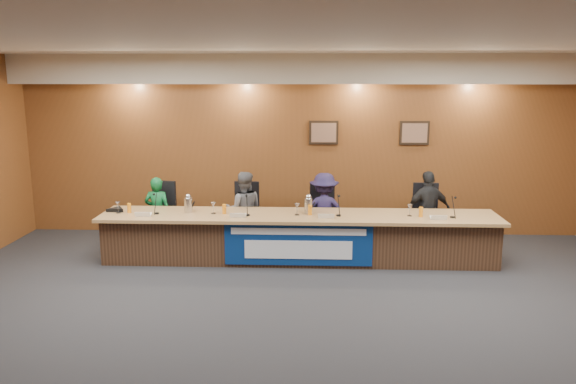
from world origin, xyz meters
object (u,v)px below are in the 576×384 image
Objects in this scene: office_chair_a at (160,218)px; office_chair_b at (245,218)px; panelist_a at (158,212)px; office_chair_c at (324,219)px; panelist_d at (428,211)px; speakerphone at (116,210)px; panelist_b at (244,210)px; carafe_left at (188,205)px; banner at (298,244)px; dais_body at (299,238)px; panelist_c at (324,211)px; office_chair_d at (426,220)px; carafe_mid at (308,206)px.

office_chair_a is 1.45m from office_chair_b.
office_chair_c is at bearing -175.62° from panelist_a.
speakerphone is (-4.98, -0.57, 0.11)m from panelist_d.
office_chair_c is at bearing 178.39° from panelist_b.
office_chair_b is 1.13m from carafe_left.
office_chair_b is at bearing 129.58° from banner.
panelist_b reaches higher than office_chair_a.
dais_body is 4.68× the size of panelist_c.
banner is at bearing -148.39° from office_chair_d.
banner is 4.58× the size of office_chair_a.
panelist_a reaches higher than carafe_mid.
carafe_mid is (-0.26, -0.59, 0.23)m from panelist_c.
panelist_b reaches higher than office_chair_b.
office_chair_b and office_chair_d have the same top height.
carafe_left is (-2.12, -0.71, 0.38)m from office_chair_c.
panelist_c is at bearing 16.08° from carafe_left.
banner is 2.36m from panelist_d.
dais_body is 18.75× the size of speakerphone.
carafe_left is 1.16m from speakerphone.
panelist_c is 2.22m from carafe_left.
dais_body is 0.54m from carafe_mid.
banner is at bearing 126.32° from panelist_b.
office_chair_a is at bearing -176.58° from office_chair_d.
carafe_mid is at bearing 64.38° from panelist_c.
office_chair_a is (0.00, 0.10, -0.12)m from panelist_a.
office_chair_c is at bearing 60.68° from dais_body.
panelist_b reaches higher than office_chair_d.
office_chair_d is at bearing 10.45° from office_chair_a.
panelist_c is 2.67× the size of office_chair_a.
panelist_c is at bearing 66.70° from carafe_mid.
speakerphone is at bearing 179.60° from carafe_mid.
panelist_c reaches higher than office_chair_a.
panelist_c is at bearing 68.73° from banner.
dais_body is at bearing -157.88° from office_chair_d.
office_chair_a is 2.78m from office_chair_c.
panelist_a is at bearing -175.30° from office_chair_d.
panelist_c reaches higher than speakerphone.
speakerphone is at bearing 10.48° from panelist_b.
office_chair_c is 1.00× the size of office_chair_d.
office_chair_a is at bearing -175.03° from office_chair_b.
panelist_a is at bearing 166.80° from carafe_mid.
panelist_b is at bearing 6.51° from office_chair_a.
carafe_mid is at bearing 3.52° from panelist_d.
panelist_a is at bearing 175.45° from office_chair_c.
panelist_c reaches higher than office_chair_d.
panelist_b is 2.70× the size of office_chair_d.
panelist_d is at bearing -9.97° from office_chair_c.
panelist_c is 2.67× the size of office_chair_c.
office_chair_c is 2.04× the size of carafe_mid.
panelist_d is at bearing 3.08° from office_chair_b.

